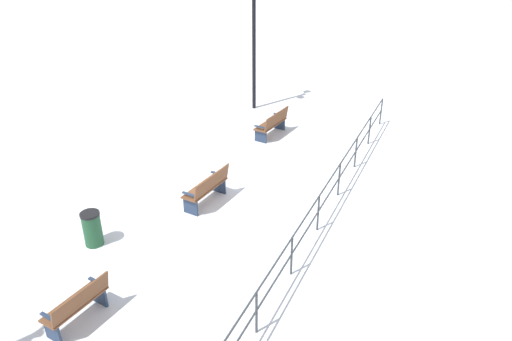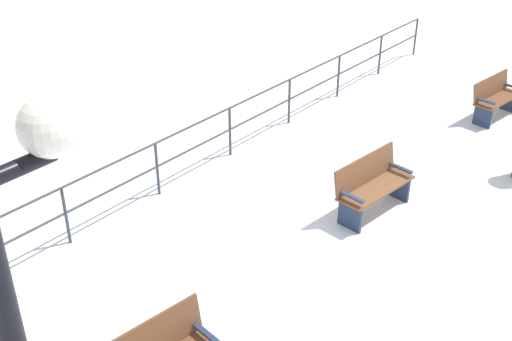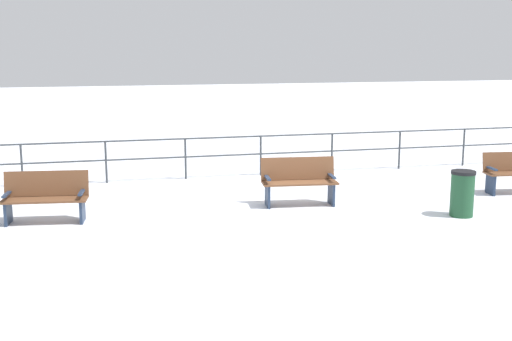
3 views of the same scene
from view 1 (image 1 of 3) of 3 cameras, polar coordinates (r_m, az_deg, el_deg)
name	(u,v)px [view 1 (image 1 of 3)]	position (r m, az deg, el deg)	size (l,w,h in m)	color
ground_plane	(203,202)	(13.98, -6.02, -3.54)	(80.00, 80.00, 0.00)	white
bench_nearest	(272,123)	(17.68, 1.87, 5.33)	(0.74, 1.58, 0.92)	brown
bench_second	(207,188)	(13.65, -5.52, -1.95)	(0.72, 1.57, 0.95)	brown
bench_third	(78,304)	(10.57, -19.50, -14.07)	(0.66, 1.41, 0.89)	brown
lamppost_near	(254,25)	(19.47, -0.24, 16.14)	(0.30, 1.13, 4.77)	black
waterfront_railing	(319,207)	(12.50, 7.08, -4.09)	(0.05, 15.05, 1.01)	#383D42
trash_bin	(92,229)	(12.66, -18.00, -6.25)	(0.46, 0.46, 0.88)	#1E4C2D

